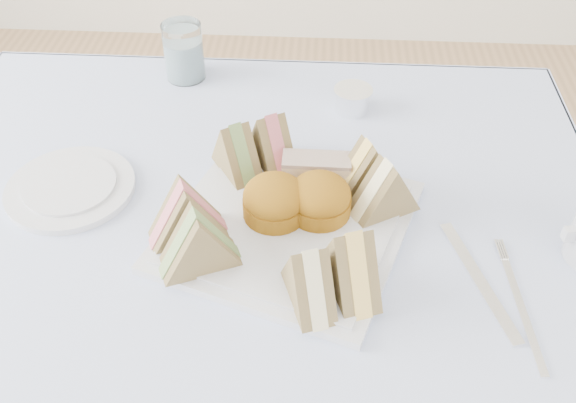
{
  "coord_description": "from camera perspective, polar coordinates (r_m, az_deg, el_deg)",
  "views": [
    {
      "loc": [
        0.1,
        -0.54,
        1.36
      ],
      "look_at": [
        0.06,
        0.07,
        0.8
      ],
      "focal_mm": 40.0,
      "sensor_mm": 36.0,
      "label": 1
    }
  ],
  "objects": [
    {
      "name": "tablecloth",
      "position": [
        0.83,
        -4.53,
        -5.79
      ],
      "size": [
        1.02,
        1.02,
        0.01
      ],
      "primitive_type": "cube",
      "color": "#A2B0E5",
      "rests_on": "table"
    },
    {
      "name": "serving_plate",
      "position": [
        0.86,
        -0.0,
        -2.16
      ],
      "size": [
        0.38,
        0.38,
        0.01
      ],
      "primitive_type": "cube",
      "rotation": [
        0.0,
        0.0,
        -0.34
      ],
      "color": "silver",
      "rests_on": "tablecloth"
    },
    {
      "name": "sandwich_fl_a",
      "position": [
        0.82,
        -9.07,
        -0.8
      ],
      "size": [
        0.11,
        0.08,
        0.09
      ],
      "primitive_type": null,
      "rotation": [
        0.0,
        0.0,
        0.39
      ],
      "color": "olive",
      "rests_on": "serving_plate"
    },
    {
      "name": "sandwich_fl_b",
      "position": [
        0.78,
        -8.01,
        -3.29
      ],
      "size": [
        0.11,
        0.08,
        0.09
      ],
      "primitive_type": null,
      "rotation": [
        0.0,
        0.0,
        0.4
      ],
      "color": "olive",
      "rests_on": "serving_plate"
    },
    {
      "name": "sandwich_fr_a",
      "position": [
        0.75,
        5.64,
        -5.17
      ],
      "size": [
        0.08,
        0.11,
        0.09
      ],
      "primitive_type": null,
      "rotation": [
        0.0,
        0.0,
        -1.23
      ],
      "color": "olive",
      "rests_on": "serving_plate"
    },
    {
      "name": "sandwich_fr_b",
      "position": [
        0.74,
        1.89,
        -6.56
      ],
      "size": [
        0.07,
        0.1,
        0.08
      ],
      "primitive_type": null,
      "rotation": [
        0.0,
        0.0,
        -1.23
      ],
      "color": "olive",
      "rests_on": "serving_plate"
    },
    {
      "name": "sandwich_bl_a",
      "position": [
        0.91,
        -4.63,
        4.76
      ],
      "size": [
        0.09,
        0.1,
        0.08
      ],
      "primitive_type": null,
      "rotation": [
        0.0,
        0.0,
        2.13
      ],
      "color": "olive",
      "rests_on": "serving_plate"
    },
    {
      "name": "sandwich_bl_b",
      "position": [
        0.93,
        -1.5,
        5.57
      ],
      "size": [
        0.09,
        0.1,
        0.08
      ],
      "primitive_type": null,
      "rotation": [
        0.0,
        0.0,
        2.09
      ],
      "color": "olive",
      "rests_on": "serving_plate"
    },
    {
      "name": "sandwich_br_a",
      "position": [
        0.86,
        8.67,
        1.31
      ],
      "size": [
        0.1,
        0.09,
        0.08
      ],
      "primitive_type": null,
      "rotation": [
        0.0,
        0.0,
        -2.62
      ],
      "color": "olive",
      "rests_on": "serving_plate"
    },
    {
      "name": "sandwich_br_b",
      "position": [
        0.89,
        7.01,
        3.29
      ],
      "size": [
        0.1,
        0.08,
        0.08
      ],
      "primitive_type": null,
      "rotation": [
        0.0,
        0.0,
        -2.67
      ],
      "color": "olive",
      "rests_on": "serving_plate"
    },
    {
      "name": "scone_left",
      "position": [
        0.85,
        -1.2,
        0.15
      ],
      "size": [
        0.11,
        0.11,
        0.06
      ],
      "primitive_type": "cylinder",
      "rotation": [
        0.0,
        0.0,
        -0.3
      ],
      "color": "#A36816",
      "rests_on": "serving_plate"
    },
    {
      "name": "scone_right",
      "position": [
        0.85,
        2.83,
        0.31
      ],
      "size": [
        0.09,
        0.09,
        0.06
      ],
      "primitive_type": "cylinder",
      "rotation": [
        0.0,
        0.0,
        -0.02
      ],
      "color": "#A36816",
      "rests_on": "serving_plate"
    },
    {
      "name": "pastry_slice",
      "position": [
        0.9,
        2.53,
        2.78
      ],
      "size": [
        0.1,
        0.04,
        0.04
      ],
      "primitive_type": "cube",
      "rotation": [
        0.0,
        0.0,
        -0.01
      ],
      "color": "beige",
      "rests_on": "serving_plate"
    },
    {
      "name": "side_plate",
      "position": [
        0.97,
        -18.77,
        1.13
      ],
      "size": [
        0.2,
        0.2,
        0.01
      ],
      "primitive_type": "cylinder",
      "rotation": [
        0.0,
        0.0,
        -0.12
      ],
      "color": "silver",
      "rests_on": "tablecloth"
    },
    {
      "name": "water_glass",
      "position": [
        1.16,
        -9.26,
        13.02
      ],
      "size": [
        0.09,
        0.09,
        0.1
      ],
      "primitive_type": "cylinder",
      "rotation": [
        0.0,
        0.0,
        0.32
      ],
      "color": "white",
      "rests_on": "tablecloth"
    },
    {
      "name": "tea_strainer",
      "position": [
        1.08,
        5.76,
        8.91
      ],
      "size": [
        0.07,
        0.07,
        0.04
      ],
      "primitive_type": "cylinder",
      "rotation": [
        0.0,
        0.0,
        -0.09
      ],
      "color": "white",
      "rests_on": "tablecloth"
    },
    {
      "name": "knife",
      "position": [
        0.84,
        16.59,
        -6.69
      ],
      "size": [
        0.08,
        0.2,
        0.0
      ],
      "primitive_type": "cube",
      "rotation": [
        0.0,
        0.0,
        0.3
      ],
      "color": "white",
      "rests_on": "tablecloth"
    },
    {
      "name": "fork",
      "position": [
        0.82,
        20.17,
        -9.38
      ],
      "size": [
        0.02,
        0.17,
        0.0
      ],
      "primitive_type": "cube",
      "rotation": [
        0.0,
        0.0,
        0.07
      ],
      "color": "white",
      "rests_on": "tablecloth"
    }
  ]
}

